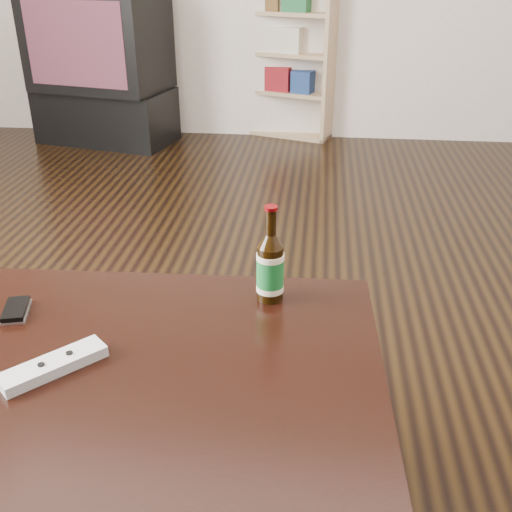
# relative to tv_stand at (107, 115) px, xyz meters

# --- Properties ---
(floor) EXTENTS (5.00, 6.00, 0.01)m
(floor) POSITION_rel_tv_stand_xyz_m (1.10, -2.73, -0.18)
(floor) COLOR black
(floor) RESTS_ON ground
(tv_stand) EXTENTS (0.96, 0.63, 0.35)m
(tv_stand) POSITION_rel_tv_stand_xyz_m (0.00, 0.00, 0.00)
(tv_stand) COLOR black
(tv_stand) RESTS_ON floor
(tv) EXTENTS (0.93, 0.69, 0.62)m
(tv) POSITION_rel_tv_stand_xyz_m (-0.00, -0.00, 0.49)
(tv) COLOR black
(tv) RESTS_ON tv_stand
(bookshelf) EXTENTS (0.65, 0.45, 1.11)m
(bookshelf) POSITION_rel_tv_stand_xyz_m (1.23, 0.33, 0.40)
(bookshelf) COLOR tan
(bookshelf) RESTS_ON floor
(coffee_table) EXTENTS (1.36, 0.83, 0.50)m
(coffee_table) POSITION_rel_tv_stand_xyz_m (0.92, -3.13, 0.25)
(coffee_table) COLOR black
(coffee_table) RESTS_ON floor
(beer_bottle) EXTENTS (0.06, 0.06, 0.21)m
(beer_bottle) POSITION_rel_tv_stand_xyz_m (1.36, -2.82, 0.40)
(beer_bottle) COLOR black
(beer_bottle) RESTS_ON coffee_table
(phone) EXTENTS (0.07, 0.10, 0.02)m
(phone) POSITION_rel_tv_stand_xyz_m (0.84, -2.93, 0.33)
(phone) COLOR #B7B7BA
(phone) RESTS_ON coffee_table
(remote) EXTENTS (0.17, 0.17, 0.02)m
(remote) POSITION_rel_tv_stand_xyz_m (1.00, -3.10, 0.33)
(remote) COLOR #BBBCBD
(remote) RESTS_ON coffee_table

